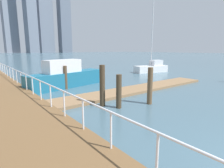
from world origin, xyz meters
TOP-DOWN VIEW (x-y plane):
  - ground_plane at (0.00, 20.00)m, footprint 300.00×300.00m
  - floating_dock at (3.88, 9.70)m, footprint 14.77×2.00m
  - boardwalk_railing at (-3.15, 10.04)m, footprint 0.06×31.17m
  - dock_piling_0 at (0.05, 7.31)m, footprint 0.29×0.29m
  - dock_piling_2 at (-0.24, 13.44)m, footprint 0.27×0.27m
  - dock_piling_3 at (1.91, 6.79)m, footprint 0.29×0.29m
  - dock_piling_4 at (-0.44, 8.13)m, footprint 0.29×0.29m
  - moored_boat_1 at (0.14, 14.21)m, footprint 6.93×2.91m
  - moored_boat_2 at (13.46, 16.35)m, footprint 4.90×2.36m
  - skyline_tower_3 at (24.25, 180.28)m, footprint 11.35×9.08m
  - skyline_tower_5 at (50.67, 171.20)m, footprint 12.09×11.47m
  - skyline_tower_6 at (66.56, 165.31)m, footprint 10.28×11.65m

SIDE VIEW (x-z plane):
  - ground_plane at x=0.00m, z-range 0.00..0.00m
  - floating_dock at x=3.88m, z-range 0.00..0.18m
  - moored_boat_2 at x=13.46m, z-range -4.18..5.50m
  - moored_boat_1 at x=0.14m, z-range -0.26..2.01m
  - dock_piling_0 at x=0.05m, z-range 0.00..1.81m
  - dock_piling_2 at x=-0.24m, z-range 0.00..1.83m
  - dock_piling_3 at x=1.91m, z-range 0.00..2.10m
  - dock_piling_4 at x=-0.44m, z-range 0.00..2.28m
  - boardwalk_railing at x=-3.15m, z-range 0.69..1.77m
  - skyline_tower_6 at x=66.56m, z-range 0.00..52.84m
  - skyline_tower_3 at x=24.25m, z-range 0.00..70.33m
  - skyline_tower_5 at x=50.67m, z-range 0.00..81.09m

